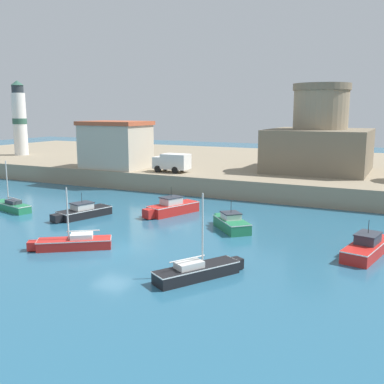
{
  "coord_description": "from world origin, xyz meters",
  "views": [
    {
      "loc": [
        18.06,
        -24.38,
        9.52
      ],
      "look_at": [
        0.11,
        12.48,
        2.0
      ],
      "focal_mm": 42.0,
      "sensor_mm": 36.0,
      "label": 1
    }
  ],
  "objects": [
    {
      "name": "motorboat_black_4",
      "position": [
        -7.97,
        6.65,
        0.51
      ],
      "size": [
        3.13,
        5.78,
        2.26
      ],
      "color": "black",
      "rests_on": "ground"
    },
    {
      "name": "fortress",
      "position": [
        8.0,
        31.7,
        5.73
      ],
      "size": [
        11.75,
        11.75,
        10.46
      ],
      "color": "#796C57",
      "rests_on": "quay_seawall"
    },
    {
      "name": "motorboat_red_5",
      "position": [
        15.98,
        6.38,
        0.56
      ],
      "size": [
        2.76,
        6.09,
        2.41
      ],
      "color": "red",
      "rests_on": "ground"
    },
    {
      "name": "motorboat_green_6",
      "position": [
        5.51,
        8.55,
        0.55
      ],
      "size": [
        4.27,
        4.44,
        2.32
      ],
      "color": "#237A4C",
      "rests_on": "ground"
    },
    {
      "name": "motorboat_red_0",
      "position": [
        -1.37,
        11.24,
        0.62
      ],
      "size": [
        3.42,
        5.92,
        2.54
      ],
      "color": "red",
      "rests_on": "ground"
    },
    {
      "name": "ground_plane",
      "position": [
        0.0,
        0.0,
        0.0
      ],
      "size": [
        200.0,
        200.0,
        0.0
      ],
      "primitive_type": "plane",
      "color": "#28607F"
    },
    {
      "name": "sailboat_green_2",
      "position": [
        -16.08,
        5.85,
        0.45
      ],
      "size": [
        5.88,
        2.56,
        4.79
      ],
      "color": "#237A4C",
      "rests_on": "ground"
    },
    {
      "name": "sailboat_black_1",
      "position": [
        7.66,
        -2.23,
        0.46
      ],
      "size": [
        3.89,
        5.5,
        4.94
      ],
      "color": "black",
      "rests_on": "ground"
    },
    {
      "name": "quay_seawall",
      "position": [
        0.0,
        39.9,
        1.07
      ],
      "size": [
        120.0,
        40.0,
        2.14
      ],
      "primitive_type": "cube",
      "color": "gray",
      "rests_on": "ground"
    },
    {
      "name": "harbor_shed_near_wharf",
      "position": [
        -16.0,
        23.21,
        5.14
      ],
      "size": [
        8.19,
        6.18,
        5.97
      ],
      "color": "#BCB29E",
      "rests_on": "quay_seawall"
    },
    {
      "name": "truck_on_quay",
      "position": [
        -7.61,
        22.81,
        3.35
      ],
      "size": [
        4.33,
        2.22,
        2.2
      ],
      "color": "silver",
      "rests_on": "quay_seawall"
    },
    {
      "name": "sailboat_red_3",
      "position": [
        -2.52,
        -1.0,
        0.43
      ],
      "size": [
        5.29,
        4.12,
        4.33
      ],
      "color": "red",
      "rests_on": "ground"
    },
    {
      "name": "lighthouse",
      "position": [
        -40.0,
        30.18,
        7.98
      ],
      "size": [
        2.26,
        2.26,
        12.08
      ],
      "color": "silver",
      "rests_on": "quay_seawall"
    }
  ]
}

